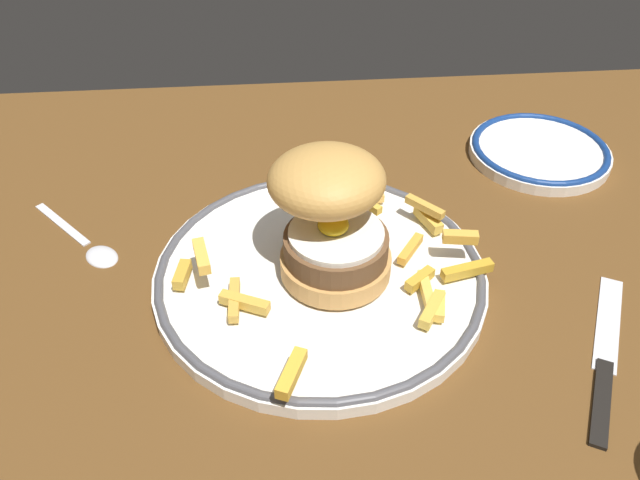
{
  "coord_description": "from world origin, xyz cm",
  "views": [
    {
      "loc": [
        2.33,
        -38.49,
        38.75
      ],
      "look_at": [
        5.78,
        2.02,
        4.6
      ],
      "focal_mm": 35.61,
      "sensor_mm": 36.0,
      "label": 1
    }
  ],
  "objects_px": {
    "side_plate": "(539,151)",
    "spoon": "(92,247)",
    "dinner_plate": "(320,273)",
    "burger": "(331,213)",
    "knife": "(605,365)"
  },
  "relations": [
    {
      "from": "dinner_plate",
      "to": "burger",
      "type": "height_order",
      "value": "burger"
    },
    {
      "from": "dinner_plate",
      "to": "burger",
      "type": "relative_size",
      "value": 2.28
    },
    {
      "from": "spoon",
      "to": "knife",
      "type": "bearing_deg",
      "value": -22.68
    },
    {
      "from": "burger",
      "to": "side_plate",
      "type": "distance_m",
      "value": 0.31
    },
    {
      "from": "burger",
      "to": "side_plate",
      "type": "height_order",
      "value": "burger"
    },
    {
      "from": "side_plate",
      "to": "spoon",
      "type": "relative_size",
      "value": 1.4
    },
    {
      "from": "spoon",
      "to": "dinner_plate",
      "type": "bearing_deg",
      "value": -15.71
    },
    {
      "from": "burger",
      "to": "knife",
      "type": "distance_m",
      "value": 0.24
    },
    {
      "from": "dinner_plate",
      "to": "side_plate",
      "type": "xyz_separation_m",
      "value": [
        0.26,
        0.18,
        -0.0
      ]
    },
    {
      "from": "dinner_plate",
      "to": "burger",
      "type": "xyz_separation_m",
      "value": [
        0.01,
        0.0,
        0.06
      ]
    },
    {
      "from": "dinner_plate",
      "to": "knife",
      "type": "bearing_deg",
      "value": -28.97
    },
    {
      "from": "burger",
      "to": "knife",
      "type": "bearing_deg",
      "value": -31.05
    },
    {
      "from": "dinner_plate",
      "to": "side_plate",
      "type": "distance_m",
      "value": 0.32
    },
    {
      "from": "side_plate",
      "to": "knife",
      "type": "relative_size",
      "value": 0.92
    },
    {
      "from": "side_plate",
      "to": "spoon",
      "type": "bearing_deg",
      "value": -165.62
    }
  ]
}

